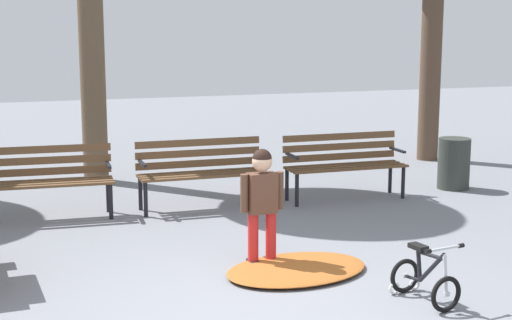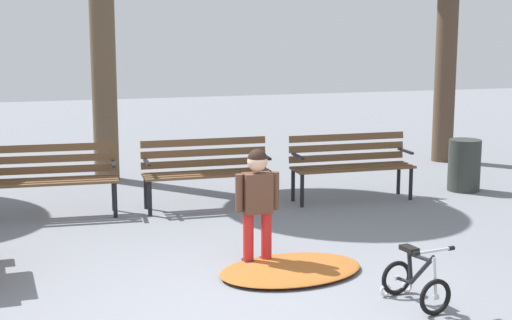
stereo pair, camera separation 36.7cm
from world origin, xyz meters
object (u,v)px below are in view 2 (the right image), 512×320
object	(u,v)px
park_bench_far_right	(350,161)
child_standing	(257,197)
park_bench_left	(49,174)
trash_bin	(464,165)
kids_bicycle	(415,281)
park_bench_right	(206,167)

from	to	relation	value
park_bench_far_right	child_standing	world-z (taller)	child_standing
park_bench_left	child_standing	xyz separation A→B (m)	(1.82, -2.55, 0.16)
park_bench_left	trash_bin	distance (m)	5.52
kids_bicycle	child_standing	bearing A→B (deg)	124.31
park_bench_left	trash_bin	world-z (taller)	park_bench_left
child_standing	park_bench_left	bearing A→B (deg)	125.46
park_bench_left	child_standing	world-z (taller)	child_standing
park_bench_left	kids_bicycle	world-z (taller)	park_bench_left
park_bench_left	kids_bicycle	size ratio (longest dim) A/B	2.72
park_bench_left	park_bench_right	world-z (taller)	same
park_bench_left	park_bench_far_right	xyz separation A→B (m)	(3.80, -0.21, 0.00)
park_bench_far_right	kids_bicycle	world-z (taller)	park_bench_far_right
kids_bicycle	park_bench_far_right	bearing A→B (deg)	74.35
park_bench_right	kids_bicycle	bearing A→B (deg)	-77.37
child_standing	kids_bicycle	distance (m)	1.73
park_bench_right	child_standing	bearing A→B (deg)	-91.81
park_bench_left	park_bench_far_right	bearing A→B (deg)	-3.16
park_bench_right	park_bench_left	bearing A→B (deg)	177.27
park_bench_right	park_bench_far_right	size ratio (longest dim) A/B	1.00
park_bench_right	child_standing	size ratio (longest dim) A/B	1.42
park_bench_left	kids_bicycle	xyz separation A→B (m)	(2.75, -3.93, -0.31)
child_standing	trash_bin	distance (m)	4.41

